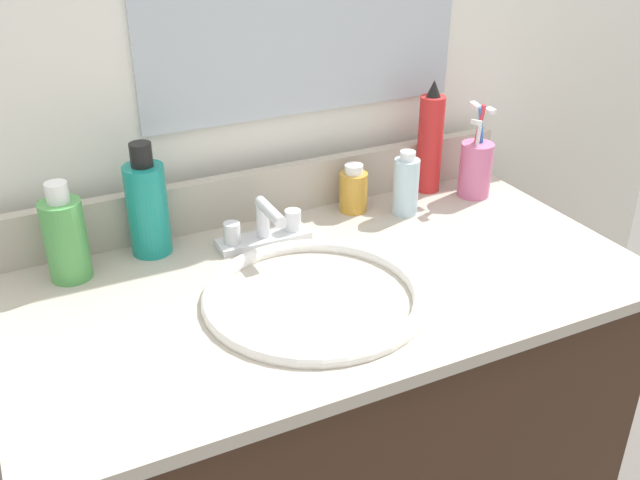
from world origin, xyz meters
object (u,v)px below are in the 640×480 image
object	(u,v)px
bottle_mouthwash_teal	(147,206)
bottle_gel_clear	(406,185)
cup_pink	(476,167)
bottle_spray_red	(430,142)
bottle_toner_green	(65,237)
faucet	(264,229)
bottle_oil_amber	(353,190)

from	to	relation	value
bottle_mouthwash_teal	bottle_gel_clear	bearing A→B (deg)	-7.39
bottle_gel_clear	cup_pink	size ratio (longest dim) A/B	0.66
bottle_spray_red	cup_pink	bearing A→B (deg)	-43.12
bottle_toner_green	bottle_mouthwash_teal	distance (m)	0.14
faucet	bottle_spray_red	size ratio (longest dim) A/B	0.73
faucet	bottle_mouthwash_teal	size ratio (longest dim) A/B	0.84
bottle_mouthwash_teal	bottle_gel_clear	world-z (taller)	bottle_mouthwash_teal
bottle_mouthwash_teal	bottle_oil_amber	world-z (taller)	bottle_mouthwash_teal
bottle_mouthwash_teal	bottle_toner_green	bearing A→B (deg)	-168.94
cup_pink	bottle_toner_green	bearing A→B (deg)	178.28
bottle_gel_clear	bottle_oil_amber	bearing A→B (deg)	146.62
bottle_toner_green	bottle_mouthwash_teal	bearing A→B (deg)	11.06
bottle_oil_amber	cup_pink	bearing A→B (deg)	-9.89
faucet	bottle_oil_amber	size ratio (longest dim) A/B	1.78
faucet	bottle_gel_clear	distance (m)	0.28
bottle_mouthwash_teal	bottle_spray_red	xyz separation A→B (m)	(0.55, 0.01, 0.02)
cup_pink	bottle_oil_amber	bearing A→B (deg)	170.11
faucet	cup_pink	size ratio (longest dim) A/B	0.87
bottle_toner_green	faucet	bearing A→B (deg)	-5.66
bottle_toner_green	bottle_mouthwash_teal	world-z (taller)	bottle_mouthwash_teal
bottle_mouthwash_teal	cup_pink	xyz separation A→B (m)	(0.62, -0.05, -0.03)
bottle_oil_amber	bottle_spray_red	distance (m)	0.19
bottle_spray_red	bottle_oil_amber	bearing A→B (deg)	-173.67
bottle_toner_green	cup_pink	size ratio (longest dim) A/B	0.87
faucet	bottle_oil_amber	distance (m)	0.20
bottle_spray_red	bottle_gel_clear	xyz separation A→B (m)	(-0.10, -0.07, -0.04)
faucet	bottle_oil_amber	world-z (taller)	bottle_oil_amber
faucet	bottle_toner_green	distance (m)	0.32
faucet	bottle_toner_green	bearing A→B (deg)	174.34
bottle_oil_amber	bottle_gel_clear	world-z (taller)	bottle_gel_clear
bottle_spray_red	bottle_gel_clear	size ratio (longest dim) A/B	1.82
faucet	bottle_mouthwash_teal	world-z (taller)	bottle_mouthwash_teal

